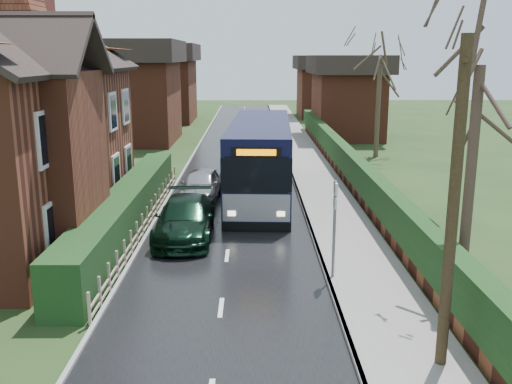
{
  "coord_description": "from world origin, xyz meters",
  "views": [
    {
      "loc": [
        0.8,
        -15.85,
        6.46
      ],
      "look_at": [
        0.97,
        3.61,
        1.8
      ],
      "focal_mm": 40.0,
      "sensor_mm": 36.0,
      "label": 1
    }
  ],
  "objects_px": {
    "car_silver": "(201,185)",
    "bus_stop_sign": "(335,216)",
    "bus": "(261,160)",
    "car_green": "(185,219)",
    "telegraph_pole": "(453,210)"
  },
  "relations": [
    {
      "from": "bus",
      "to": "car_silver",
      "type": "distance_m",
      "value": 3.01
    },
    {
      "from": "car_silver",
      "to": "bus_stop_sign",
      "type": "height_order",
      "value": "bus_stop_sign"
    },
    {
      "from": "car_silver",
      "to": "bus_stop_sign",
      "type": "distance_m",
      "value": 10.92
    },
    {
      "from": "car_silver",
      "to": "car_green",
      "type": "distance_m",
      "value": 5.65
    },
    {
      "from": "car_silver",
      "to": "car_green",
      "type": "bearing_deg",
      "value": -87.36
    },
    {
      "from": "bus",
      "to": "car_silver",
      "type": "bearing_deg",
      "value": -163.44
    },
    {
      "from": "car_green",
      "to": "telegraph_pole",
      "type": "xyz_separation_m",
      "value": [
        6.4,
        -9.0,
        2.76
      ]
    },
    {
      "from": "bus_stop_sign",
      "to": "telegraph_pole",
      "type": "height_order",
      "value": "telegraph_pole"
    },
    {
      "from": "bus",
      "to": "car_silver",
      "type": "xyz_separation_m",
      "value": [
        -2.74,
        -0.69,
        -1.03
      ]
    },
    {
      "from": "car_silver",
      "to": "bus_stop_sign",
      "type": "bearing_deg",
      "value": -60.68
    },
    {
      "from": "bus",
      "to": "car_green",
      "type": "relative_size",
      "value": 2.36
    },
    {
      "from": "bus",
      "to": "telegraph_pole",
      "type": "distance_m",
      "value": 15.84
    },
    {
      "from": "car_green",
      "to": "bus_stop_sign",
      "type": "height_order",
      "value": "bus_stop_sign"
    },
    {
      "from": "bus",
      "to": "telegraph_pole",
      "type": "bearing_deg",
      "value": -74.42
    },
    {
      "from": "car_silver",
      "to": "car_green",
      "type": "xyz_separation_m",
      "value": [
        -0.1,
        -5.65,
        0.01
      ]
    }
  ]
}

